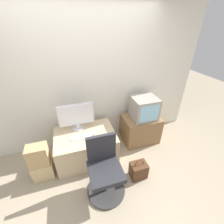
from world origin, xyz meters
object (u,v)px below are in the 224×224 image
object	(u,v)px
main_monitor	(76,116)
handbag	(138,170)
keyboard	(81,137)
office_chair	(105,171)
crt_tv	(144,108)
cardboard_box_lower	(43,170)
mouse	(94,134)

from	to	relation	value
main_monitor	handbag	size ratio (longest dim) A/B	1.67
keyboard	office_chair	distance (m)	0.70
crt_tv	cardboard_box_lower	world-z (taller)	crt_tv
mouse	cardboard_box_lower	distance (m)	0.99
keyboard	crt_tv	size ratio (longest dim) A/B	0.74
crt_tv	main_monitor	bearing A→B (deg)	177.46
keyboard	mouse	xyz separation A→B (m)	(0.22, 0.01, 0.01)
keyboard	main_monitor	bearing A→B (deg)	94.33
keyboard	office_chair	bearing A→B (deg)	-69.98
crt_tv	handbag	distance (m)	1.13
main_monitor	mouse	distance (m)	0.43
crt_tv	office_chair	xyz separation A→B (m)	(-1.02, -0.85, -0.39)
crt_tv	cardboard_box_lower	distance (m)	2.06
mouse	crt_tv	size ratio (longest dim) A/B	0.12
office_chair	cardboard_box_lower	bearing A→B (deg)	151.34
handbag	keyboard	bearing A→B (deg)	143.20
keyboard	office_chair	xyz separation A→B (m)	(0.23, -0.64, -0.16)
main_monitor	crt_tv	size ratio (longest dim) A/B	1.33
mouse	main_monitor	bearing A→B (deg)	133.03
main_monitor	office_chair	bearing A→B (deg)	-74.41
crt_tv	cardboard_box_lower	size ratio (longest dim) A/B	1.45
cardboard_box_lower	main_monitor	bearing A→B (deg)	32.47
keyboard	crt_tv	bearing A→B (deg)	9.58
main_monitor	cardboard_box_lower	world-z (taller)	main_monitor
main_monitor	cardboard_box_lower	size ratio (longest dim) A/B	1.93
main_monitor	cardboard_box_lower	xyz separation A→B (m)	(-0.65, -0.41, -0.65)
crt_tv	handbag	xyz separation A→B (m)	(-0.45, -0.81, -0.64)
office_chair	main_monitor	bearing A→B (deg)	105.59
handbag	office_chair	bearing A→B (deg)	-176.32
main_monitor	crt_tv	world-z (taller)	main_monitor
keyboard	cardboard_box_lower	world-z (taller)	keyboard
crt_tv	cardboard_box_lower	bearing A→B (deg)	-169.49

